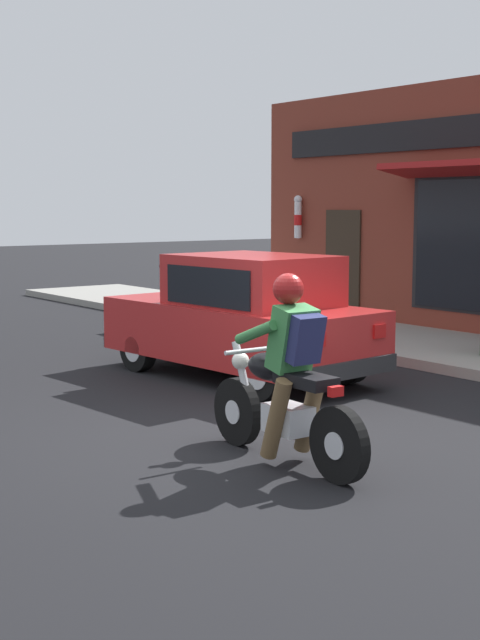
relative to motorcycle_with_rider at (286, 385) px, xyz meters
The scene contains 6 objects.
ground_plane 1.11m from the motorcycle_with_rider, 75.01° to the left, with size 80.00×80.00×0.00m, color black.
sidewalk_curb 6.74m from the motorcycle_with_rider, 34.96° to the left, with size 2.60×22.00×0.14m, color gray.
storefront_building 8.09m from the motorcycle_with_rider, 28.02° to the left, with size 1.25×9.50×4.20m.
motorcycle_with_rider is the anchor object (origin of this frame).
car_hatchback 3.81m from the motorcycle_with_rider, 58.15° to the left, with size 1.92×3.89×1.57m.
fire_hydrant 9.26m from the motorcycle_with_rider, 57.60° to the left, with size 0.36×0.24×0.88m.
Camera 1 is at (-4.99, -6.46, 2.17)m, focal length 50.00 mm.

